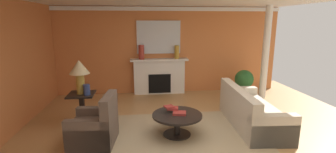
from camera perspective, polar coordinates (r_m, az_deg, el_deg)
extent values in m
plane|color=tan|center=(4.98, 3.55, -14.24)|extent=(8.80, 8.80, 0.00)
cube|color=#CC723D|center=(7.86, -0.68, 6.14)|extent=(7.37, 0.12, 2.72)
cube|color=white|center=(7.74, -0.64, 15.55)|extent=(7.37, 0.08, 0.12)
cube|color=tan|center=(5.10, 2.11, -13.45)|extent=(3.39, 2.39, 0.01)
cube|color=white|center=(7.78, -2.05, -0.13)|extent=(1.60, 0.25, 1.07)
cube|color=black|center=(7.80, -2.03, -1.48)|extent=(0.70, 0.26, 0.60)
cube|color=white|center=(7.64, -2.06, 3.94)|extent=(1.80, 0.35, 0.06)
cube|color=silver|center=(7.71, -2.19, 9.17)|extent=(1.37, 0.04, 1.02)
cube|color=beige|center=(5.76, 19.13, -8.66)|extent=(1.03, 2.15, 0.45)
cube|color=beige|center=(5.50, 16.06, -4.76)|extent=(0.33, 2.11, 0.40)
cube|color=beige|center=(4.94, 23.37, -11.59)|extent=(0.91, 0.26, 0.62)
cube|color=beige|center=(6.57, 16.11, -5.04)|extent=(0.91, 0.26, 0.62)
cube|color=brown|center=(4.91, -17.06, -12.37)|extent=(0.88, 0.88, 0.44)
cube|color=brown|center=(4.65, -13.62, -7.25)|extent=(0.24, 0.81, 0.51)
cube|color=brown|center=(5.17, -16.10, -10.05)|extent=(0.81, 0.22, 0.60)
cube|color=brown|center=(4.59, -18.28, -13.17)|extent=(0.81, 0.22, 0.60)
cylinder|color=black|center=(4.93, 2.15, -9.02)|extent=(1.00, 1.00, 0.04)
cylinder|color=black|center=(5.02, 2.13, -11.41)|extent=(0.12, 0.12, 0.41)
cylinder|color=black|center=(5.10, 2.12, -13.36)|extent=(0.56, 0.56, 0.03)
cube|color=black|center=(5.75, -19.62, -3.96)|extent=(0.56, 0.56, 0.04)
cube|color=black|center=(5.86, -19.37, -7.24)|extent=(0.10, 0.10, 0.66)
cube|color=black|center=(5.97, -19.15, -10.05)|extent=(0.45, 0.45, 0.04)
cylinder|color=#B28E38|center=(5.69, -19.80, -1.59)|extent=(0.18, 0.18, 0.45)
cone|color=#C6B284|center=(5.61, -20.09, 2.13)|extent=(0.44, 0.44, 0.30)
cylinder|color=#B7892D|center=(7.65, 2.07, 5.74)|extent=(0.15, 0.15, 0.42)
cylinder|color=navy|center=(5.57, -18.49, -2.94)|extent=(0.14, 0.14, 0.23)
cylinder|color=#9E3328|center=(7.56, -6.24, 5.68)|extent=(0.17, 0.17, 0.44)
cube|color=maroon|center=(4.91, 2.71, -8.56)|extent=(0.29, 0.25, 0.05)
cube|color=maroon|center=(5.03, 1.13, -7.45)|extent=(0.24, 0.20, 0.05)
cube|color=maroon|center=(5.01, 0.24, -7.06)|extent=(0.23, 0.21, 0.03)
cylinder|color=#333333|center=(7.86, 17.19, -3.44)|extent=(0.32, 0.32, 0.30)
sphere|color=#28602D|center=(7.76, 17.38, -0.59)|extent=(0.56, 0.56, 0.56)
cylinder|color=white|center=(7.71, 21.87, 5.12)|extent=(0.20, 0.20, 2.72)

